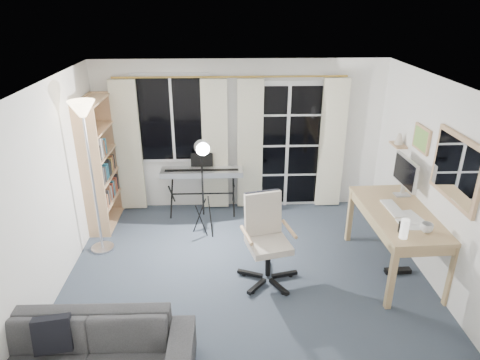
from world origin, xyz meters
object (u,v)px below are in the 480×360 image
(studio_light, at_px, (202,159))
(office_chair, at_px, (265,230))
(bookshelf, at_px, (98,168))
(torchiere_lamp, at_px, (86,133))
(keyboard_piano, at_px, (202,173))
(monitor, at_px, (405,173))
(desk, at_px, (399,219))
(mug, at_px, (427,227))
(sofa, at_px, (82,347))

(studio_light, xyz_separation_m, office_chair, (0.78, -0.98, -0.56))
(studio_light, height_order, office_chair, studio_light)
(bookshelf, xyz_separation_m, torchiere_lamp, (0.15, -0.75, 0.76))
(keyboard_piano, bearing_deg, monitor, -23.89)
(torchiere_lamp, bearing_deg, desk, -9.00)
(office_chair, distance_m, mug, 1.82)
(keyboard_piano, xyz_separation_m, sofa, (-0.94, -3.25, -0.32))
(mug, distance_m, sofa, 3.74)
(torchiere_lamp, xyz_separation_m, monitor, (4.05, -0.16, -0.54))
(monitor, bearing_deg, mug, -98.00)
(keyboard_piano, height_order, mug, keyboard_piano)
(torchiere_lamp, xyz_separation_m, mug, (3.96, -1.11, -0.78))
(mug, bearing_deg, torchiere_lamp, 164.32)
(keyboard_piano, bearing_deg, office_chair, -64.00)
(bookshelf, bearing_deg, torchiere_lamp, -78.21)
(torchiere_lamp, xyz_separation_m, keyboard_piano, (1.36, 1.02, -0.98))
(torchiere_lamp, xyz_separation_m, studio_light, (1.42, 0.29, -0.48))
(bookshelf, distance_m, monitor, 4.30)
(office_chair, xyz_separation_m, monitor, (1.85, 0.52, 0.50))
(studio_light, bearing_deg, keyboard_piano, 78.49)
(studio_light, relative_size, monitor, 2.51)
(bookshelf, bearing_deg, mug, -23.80)
(keyboard_piano, xyz_separation_m, desk, (2.49, -1.63, 0.03))
(bookshelf, bearing_deg, sofa, -78.51)
(keyboard_piano, bearing_deg, mug, -39.59)
(bookshelf, xyz_separation_m, monitor, (4.20, -0.91, 0.22))
(torchiere_lamp, relative_size, desk, 1.32)
(studio_light, xyz_separation_m, desk, (2.44, -0.90, -0.48))
(bookshelf, relative_size, monitor, 3.25)
(monitor, xyz_separation_m, sofa, (-3.63, -2.06, -0.76))
(monitor, relative_size, mug, 4.40)
(studio_light, bearing_deg, sofa, -127.19)
(torchiere_lamp, relative_size, studio_light, 1.39)
(desk, bearing_deg, bookshelf, 159.02)
(torchiere_lamp, distance_m, office_chair, 2.53)
(bookshelf, bearing_deg, desk, -18.18)
(bookshelf, distance_m, office_chair, 2.77)
(desk, distance_m, monitor, 0.64)
(torchiere_lamp, distance_m, sofa, 2.61)
(desk, relative_size, sofa, 0.80)
(office_chair, xyz_separation_m, desk, (1.65, 0.07, 0.08))
(mug, bearing_deg, office_chair, 166.29)
(studio_light, relative_size, desk, 0.95)
(bookshelf, height_order, studio_light, bookshelf)
(office_chair, height_order, monitor, monitor)
(monitor, distance_m, mug, 0.99)
(studio_light, bearing_deg, torchiere_lamp, 176.02)
(mug, bearing_deg, sofa, -162.51)
(studio_light, distance_m, sofa, 2.83)
(monitor, distance_m, sofa, 4.24)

